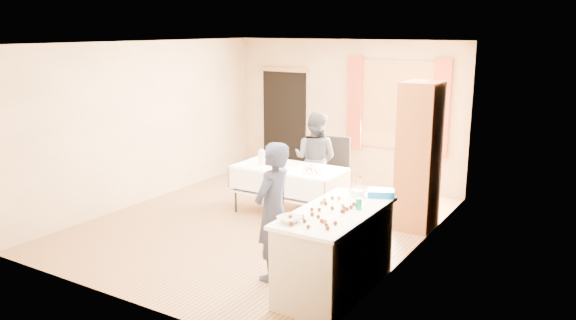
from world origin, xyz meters
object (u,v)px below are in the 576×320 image
Objects in this scene: cabinet at (419,157)px; party_table at (289,186)px; counter at (335,251)px; woman at (315,159)px; girl at (273,211)px; chair at (334,180)px.

cabinet reaches higher than party_table.
cabinet is 2.44m from counter.
woman is (0.08, 0.67, 0.31)m from party_table.
counter is at bearing 97.17° from girl.
girl reaches higher than counter.
cabinet reaches higher than woman.
girl is (-0.84, -2.46, -0.25)m from cabinet.
woman reaches higher than counter.
cabinet is 1.38× the size of woman.
cabinet is at bearing 168.95° from woman.
girl is (1.01, -2.01, 0.35)m from party_table.
party_table is 1.11× the size of woman.
cabinet reaches higher than chair.
counter is 0.82m from girl.
counter is (-0.10, -2.37, -0.59)m from cabinet.
cabinet is 1.25× the size of party_table.
cabinet is at bearing 161.46° from girl.
chair reaches higher than party_table.
cabinet reaches higher than counter.
cabinet is 1.94m from chair.
cabinet is 2.05× the size of chair.
chair is at bearing 116.94° from counter.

